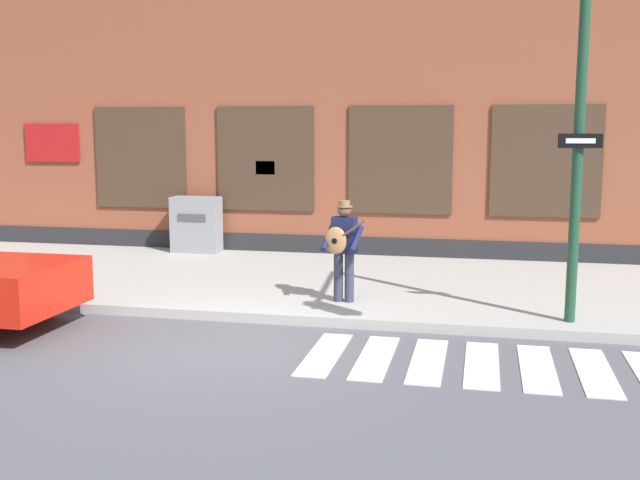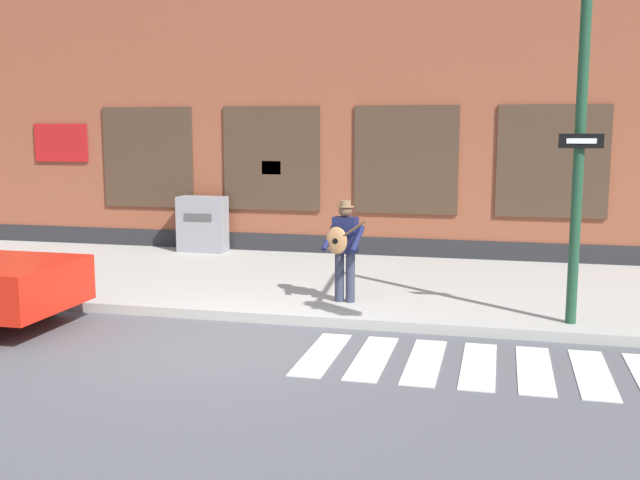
# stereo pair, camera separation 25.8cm
# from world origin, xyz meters

# --- Properties ---
(ground_plane) EXTENTS (160.00, 160.00, 0.00)m
(ground_plane) POSITION_xyz_m (0.00, 0.00, 0.00)
(ground_plane) COLOR #56565B
(sidewalk) EXTENTS (28.00, 5.62, 0.15)m
(sidewalk) POSITION_xyz_m (0.00, 4.11, 0.08)
(sidewalk) COLOR #ADAAA3
(sidewalk) RESTS_ON ground
(building_backdrop) EXTENTS (28.00, 4.06, 6.65)m
(building_backdrop) POSITION_xyz_m (-0.00, 8.91, 3.32)
(building_backdrop) COLOR brown
(building_backdrop) RESTS_ON ground
(crosswalk) EXTENTS (5.78, 1.90, 0.01)m
(crosswalk) POSITION_xyz_m (3.99, -0.00, 0.01)
(crosswalk) COLOR silver
(crosswalk) RESTS_ON ground
(busker) EXTENTS (0.72, 0.59, 1.64)m
(busker) POSITION_xyz_m (1.11, 2.35, 1.08)
(busker) COLOR #33384C
(busker) RESTS_ON sidewalk
(traffic_light) EXTENTS (0.71, 3.11, 5.01)m
(traffic_light) POSITION_xyz_m (4.67, 0.66, 3.64)
(traffic_light) COLOR #1E472D
(traffic_light) RESTS_ON sidewalk
(utility_box) EXTENTS (1.08, 0.53, 1.25)m
(utility_box) POSITION_xyz_m (-3.02, 6.46, 0.78)
(utility_box) COLOR gray
(utility_box) RESTS_ON sidewalk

